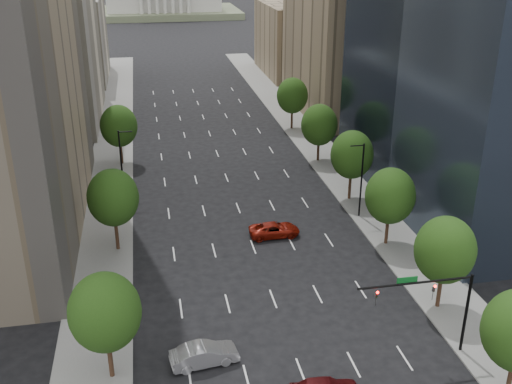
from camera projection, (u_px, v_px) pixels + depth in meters
sidewalk_left at (107, 218)px, 69.79m from camera, size 6.00×200.00×0.15m
sidewalk_right at (360, 198)px, 75.07m from camera, size 6.00×200.00×0.15m
midrise_cream_left at (48, 18)px, 100.12m from camera, size 14.00×30.00×35.00m
filler_left at (72, 39)px, 133.27m from camera, size 14.00×26.00×18.00m
parking_tan_right at (340, 28)px, 106.91m from camera, size 14.00×30.00×30.00m
filler_right at (294, 39)px, 139.47m from camera, size 14.00×26.00×16.00m
tree_right_1 at (445, 250)px, 50.91m from camera, size 5.20×5.20×8.75m
tree_right_2 at (390, 196)px, 61.80m from camera, size 5.20×5.20×8.61m
tree_right_3 at (352, 155)px, 72.52m from camera, size 5.20×5.20×8.89m
tree_right_4 at (319, 125)px, 85.33m from camera, size 5.20×5.20×8.46m
tree_right_5 at (292, 96)px, 99.66m from camera, size 5.20×5.20×8.75m
tree_left_0 at (105, 312)px, 42.53m from camera, size 5.20×5.20×8.75m
tree_left_1 at (113, 198)px, 60.50m from camera, size 5.20×5.20×8.97m
tree_left_2 at (119, 126)px, 84.09m from camera, size 5.20×5.20×8.68m
streetlight_rn at (361, 178)px, 68.32m from camera, size 1.70×0.20×9.00m
streetlight_ln at (122, 163)px, 72.78m from camera, size 1.70×0.20×9.00m
traffic_signal at (439, 299)px, 45.13m from camera, size 9.12×0.40×7.38m
foothills at (186, 11)px, 580.27m from camera, size 720.00×413.00×263.00m
car_silver at (204, 354)px, 45.85m from camera, size 5.43×2.53×1.72m
car_red_far at (274, 230)px, 65.44m from camera, size 5.57×2.65×1.53m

